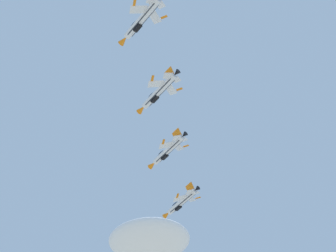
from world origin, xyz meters
The scene contains 5 objects.
cloud_near_formation centered at (-41.57, 244.85, 215.88)m, with size 54.09×40.58×16.05m, color white.
fighter_jet_lead centered at (-4.90, 102.20, 106.77)m, with size 12.71×12.03×5.31m.
fighter_jet_left_wing centered at (-6.21, 82.13, 107.52)m, with size 12.71×11.98×5.38m.
fighter_jet_right_wing centered at (-5.67, 61.33, 105.63)m, with size 12.71×12.15×5.06m.
fighter_jet_left_outer centered at (-6.80, 42.29, 107.51)m, with size 12.71×12.07×5.24m.
Camera 1 is at (5.98, -4.22, 1.64)m, focal length 52.34 mm.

